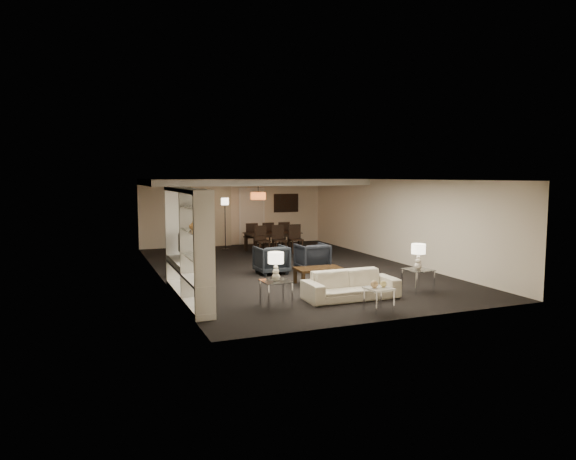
{
  "coord_description": "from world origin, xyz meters",
  "views": [
    {
      "loc": [
        -5.28,
        -13.2,
        2.59
      ],
      "look_at": [
        0.0,
        0.0,
        1.1
      ],
      "focal_mm": 32.0,
      "sensor_mm": 36.0,
      "label": 1
    }
  ],
  "objects_px": {
    "dining_table": "(273,242)",
    "table_lamp_left": "(276,267)",
    "marble_table": "(379,299)",
    "chair_fl": "(251,236)",
    "floor_speaker": "(172,259)",
    "side_table_right": "(418,281)",
    "chair_nl": "(263,241)",
    "vase_amber": "(193,225)",
    "sofa": "(351,285)",
    "chair_fm": "(267,236)",
    "chair_nm": "(280,240)",
    "chair_nr": "(296,239)",
    "armchair_right": "(312,257)",
    "pendant_light": "(258,196)",
    "side_table_left": "(276,293)",
    "television": "(180,244)",
    "chair_fr": "(282,235)",
    "floor_lamp": "(225,224)",
    "armchair_left": "(271,260)",
    "vase_blue": "(199,254)",
    "table_lamp_right": "(418,257)",
    "coffee_table": "(319,276)"
  },
  "relations": [
    {
      "from": "dining_table",
      "to": "table_lamp_left",
      "type": "bearing_deg",
      "value": -113.52
    },
    {
      "from": "marble_table",
      "to": "chair_fl",
      "type": "xyz_separation_m",
      "value": [
        0.24,
        8.86,
        0.25
      ]
    },
    {
      "from": "dining_table",
      "to": "floor_speaker",
      "type": "bearing_deg",
      "value": -144.04
    },
    {
      "from": "side_table_right",
      "to": "chair_fl",
      "type": "bearing_deg",
      "value": 100.64
    },
    {
      "from": "chair_nl",
      "to": "vase_amber",
      "type": "bearing_deg",
      "value": -123.62
    },
    {
      "from": "sofa",
      "to": "chair_fm",
      "type": "height_order",
      "value": "chair_fm"
    },
    {
      "from": "chair_nm",
      "to": "chair_fm",
      "type": "relative_size",
      "value": 1.0
    },
    {
      "from": "vase_amber",
      "to": "chair_nr",
      "type": "xyz_separation_m",
      "value": [
        4.68,
        6.01,
        -1.17
      ]
    },
    {
      "from": "armchair_right",
      "to": "side_table_right",
      "type": "xyz_separation_m",
      "value": [
        1.1,
        -3.3,
        -0.12
      ]
    },
    {
      "from": "pendant_light",
      "to": "sofa",
      "type": "distance_m",
      "value": 7.45
    },
    {
      "from": "side_table_left",
      "to": "television",
      "type": "relative_size",
      "value": 0.51
    },
    {
      "from": "chair_fm",
      "to": "chair_fr",
      "type": "height_order",
      "value": "same"
    },
    {
      "from": "chair_nr",
      "to": "chair_fm",
      "type": "height_order",
      "value": "same"
    },
    {
      "from": "marble_table",
      "to": "chair_fl",
      "type": "bearing_deg",
      "value": 88.44
    },
    {
      "from": "chair_nm",
      "to": "floor_lamp",
      "type": "distance_m",
      "value": 2.24
    },
    {
      "from": "armchair_right",
      "to": "television",
      "type": "relative_size",
      "value": 0.76
    },
    {
      "from": "chair_fm",
      "to": "chair_nl",
      "type": "bearing_deg",
      "value": 66.43
    },
    {
      "from": "pendant_light",
      "to": "marble_table",
      "type": "distance_m",
      "value": 8.54
    },
    {
      "from": "vase_amber",
      "to": "dining_table",
      "type": "height_order",
      "value": "vase_amber"
    },
    {
      "from": "armchair_right",
      "to": "chair_nr",
      "type": "height_order",
      "value": "chair_nr"
    },
    {
      "from": "chair_nm",
      "to": "chair_fr",
      "type": "height_order",
      "value": "same"
    },
    {
      "from": "armchair_left",
      "to": "vase_blue",
      "type": "xyz_separation_m",
      "value": [
        -2.64,
        -3.37,
        0.77
      ]
    },
    {
      "from": "side_table_right",
      "to": "table_lamp_left",
      "type": "bearing_deg",
      "value": -180.0
    },
    {
      "from": "side_table_left",
      "to": "chair_nr",
      "type": "height_order",
      "value": "chair_nr"
    },
    {
      "from": "armchair_left",
      "to": "table_lamp_left",
      "type": "relative_size",
      "value": 1.44
    },
    {
      "from": "side_table_left",
      "to": "floor_lamp",
      "type": "relative_size",
      "value": 0.3
    },
    {
      "from": "table_lamp_left",
      "to": "table_lamp_right",
      "type": "height_order",
      "value": "same"
    },
    {
      "from": "side_table_left",
      "to": "chair_nl",
      "type": "xyz_separation_m",
      "value": [
        1.94,
        6.46,
        0.22
      ]
    },
    {
      "from": "coffee_table",
      "to": "television",
      "type": "bearing_deg",
      "value": 171.21
    },
    {
      "from": "chair_nl",
      "to": "chair_fm",
      "type": "bearing_deg",
      "value": 61.71
    },
    {
      "from": "armchair_left",
      "to": "table_lamp_right",
      "type": "bearing_deg",
      "value": 123.08
    },
    {
      "from": "marble_table",
      "to": "sofa",
      "type": "bearing_deg",
      "value": 90.0
    },
    {
      "from": "table_lamp_left",
      "to": "floor_lamp",
      "type": "bearing_deg",
      "value": 82.15
    },
    {
      "from": "chair_fl",
      "to": "chair_nl",
      "type": "bearing_deg",
      "value": 93.11
    },
    {
      "from": "dining_table",
      "to": "chair_fr",
      "type": "distance_m",
      "value": 0.9
    },
    {
      "from": "vase_amber",
      "to": "chair_fl",
      "type": "height_order",
      "value": "vase_amber"
    },
    {
      "from": "chair_nr",
      "to": "floor_lamp",
      "type": "height_order",
      "value": "floor_lamp"
    },
    {
      "from": "armchair_left",
      "to": "side_table_right",
      "type": "height_order",
      "value": "armchair_left"
    },
    {
      "from": "vase_blue",
      "to": "chair_nl",
      "type": "xyz_separation_m",
      "value": [
        3.48,
        6.53,
        -0.67
      ]
    },
    {
      "from": "armchair_right",
      "to": "marble_table",
      "type": "xyz_separation_m",
      "value": [
        -0.6,
        -4.4,
        -0.14
      ]
    },
    {
      "from": "table_lamp_left",
      "to": "chair_fr",
      "type": "xyz_separation_m",
      "value": [
        3.14,
        7.76,
        -0.33
      ]
    },
    {
      "from": "coffee_table",
      "to": "floor_lamp",
      "type": "xyz_separation_m",
      "value": [
        -0.58,
        6.54,
        0.72
      ]
    },
    {
      "from": "coffee_table",
      "to": "chair_fm",
      "type": "height_order",
      "value": "chair_fm"
    },
    {
      "from": "side_table_left",
      "to": "marble_table",
      "type": "distance_m",
      "value": 2.03
    },
    {
      "from": "floor_lamp",
      "to": "side_table_left",
      "type": "bearing_deg",
      "value": -97.85
    },
    {
      "from": "armchair_left",
      "to": "chair_nm",
      "type": "relative_size",
      "value": 0.86
    },
    {
      "from": "vase_amber",
      "to": "side_table_right",
      "type": "bearing_deg",
      "value": -5.27
    },
    {
      "from": "side_table_right",
      "to": "marble_table",
      "type": "distance_m",
      "value": 2.03
    },
    {
      "from": "chair_nl",
      "to": "chair_nr",
      "type": "bearing_deg",
      "value": -3.51
    },
    {
      "from": "chair_fl",
      "to": "chair_fm",
      "type": "bearing_deg",
      "value": -176.89
    }
  ]
}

